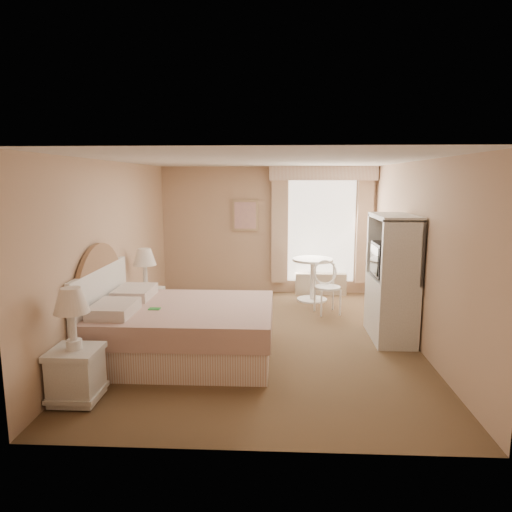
# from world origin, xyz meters

# --- Properties ---
(room) EXTENTS (4.21, 5.51, 2.51)m
(room) POSITION_xyz_m (0.00, 0.00, 1.25)
(room) COLOR brown
(room) RESTS_ON ground
(window) EXTENTS (2.05, 0.22, 2.51)m
(window) POSITION_xyz_m (1.05, 2.65, 1.34)
(window) COLOR white
(window) RESTS_ON room
(framed_art) EXTENTS (0.52, 0.04, 0.62)m
(framed_art) POSITION_xyz_m (-0.45, 2.71, 1.55)
(framed_art) COLOR tan
(framed_art) RESTS_ON room
(bed) EXTENTS (2.25, 1.77, 1.57)m
(bed) POSITION_xyz_m (-1.11, -0.72, 0.38)
(bed) COLOR tan
(bed) RESTS_ON room
(nightstand_near) EXTENTS (0.49, 0.49, 1.18)m
(nightstand_near) POSITION_xyz_m (-1.84, -1.97, 0.44)
(nightstand_near) COLOR white
(nightstand_near) RESTS_ON room
(nightstand_far) EXTENTS (0.49, 0.49, 1.19)m
(nightstand_far) POSITION_xyz_m (-1.84, 0.53, 0.45)
(nightstand_far) COLOR white
(nightstand_far) RESTS_ON room
(round_table) EXTENTS (0.75, 0.75, 0.80)m
(round_table) POSITION_xyz_m (0.85, 2.14, 0.53)
(round_table) COLOR white
(round_table) RESTS_ON room
(cafe_chair) EXTENTS (0.52, 0.52, 0.89)m
(cafe_chair) POSITION_xyz_m (1.03, 1.36, 0.52)
(cafe_chair) COLOR white
(cafe_chair) RESTS_ON room
(armoire) EXTENTS (0.53, 1.06, 1.77)m
(armoire) POSITION_xyz_m (1.81, 0.12, 0.73)
(armoire) COLOR white
(armoire) RESTS_ON room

